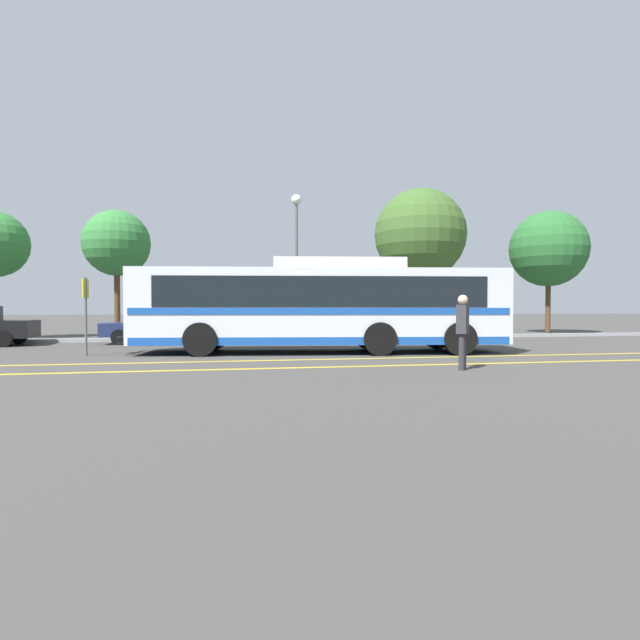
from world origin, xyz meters
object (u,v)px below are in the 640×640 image
object	(u,v)px
tree_2	(117,244)
street_lamp	(296,237)
parked_car_2	(298,325)
tree_1	(420,235)
transit_bus	(321,305)
tree_3	(549,249)
pedestrian_0	(463,327)
bus_stop_sign	(86,306)
parked_car_1	(157,326)

from	to	relation	value
tree_2	street_lamp	bearing A→B (deg)	-17.15
parked_car_2	tree_1	size ratio (longest dim) A/B	0.53
parked_car_2	street_lamp	xyz separation A→B (m)	(0.32, 2.49, 4.07)
transit_bus	tree_3	bearing A→B (deg)	-49.20
pedestrian_0	tree_2	bearing A→B (deg)	-108.58
bus_stop_sign	street_lamp	bearing A→B (deg)	-36.33
parked_car_1	street_lamp	xyz separation A→B (m)	(6.02, 2.19, 4.07)
transit_bus	tree_1	world-z (taller)	tree_1
parked_car_1	tree_1	world-z (taller)	tree_1
pedestrian_0	street_lamp	xyz separation A→B (m)	(-2.00, 12.72, 3.79)
tree_1	tree_2	world-z (taller)	tree_1
tree_2	bus_stop_sign	bearing A→B (deg)	-83.60
pedestrian_0	bus_stop_sign	size ratio (longest dim) A/B	0.74
transit_bus	parked_car_1	world-z (taller)	transit_bus
transit_bus	tree_3	world-z (taller)	tree_3
tree_2	parked_car_2	bearing A→B (deg)	-32.01
parked_car_2	tree_3	distance (m)	16.28
street_lamp	tree_3	world-z (taller)	tree_3
tree_3	tree_2	bearing A→B (deg)	178.72
tree_1	tree_2	distance (m)	15.67
parked_car_2	bus_stop_sign	xyz separation A→B (m)	(-7.05, -5.05, 0.77)
pedestrian_0	tree_2	distance (m)	18.94
parked_car_1	pedestrian_0	xyz separation A→B (m)	(8.02, -10.53, 0.27)
parked_car_2	parked_car_1	bearing A→B (deg)	-89.84
parked_car_1	tree_2	xyz separation A→B (m)	(-2.49, 4.82, 3.88)
pedestrian_0	tree_2	xyz separation A→B (m)	(-10.50, 15.34, 3.61)
street_lamp	parked_car_2	bearing A→B (deg)	-97.30
parked_car_1	tree_1	xyz separation A→B (m)	(13.16, 4.59, 4.72)
parked_car_1	tree_2	size ratio (longest dim) A/B	0.67
transit_bus	pedestrian_0	size ratio (longest dim) A/B	7.01
bus_stop_sign	tree_2	xyz separation A→B (m)	(-1.14, 10.17, 3.11)
tree_1	parked_car_2	bearing A→B (deg)	-146.73
parked_car_1	tree_2	bearing A→B (deg)	29.32
parked_car_1	tree_2	distance (m)	6.67
tree_1	tree_2	size ratio (longest dim) A/B	1.27
pedestrian_0	tree_2	size ratio (longest dim) A/B	0.28
pedestrian_0	tree_1	bearing A→B (deg)	-161.77
bus_stop_sign	street_lamp	world-z (taller)	street_lamp
parked_car_1	parked_car_2	size ratio (longest dim) A/B	0.99
bus_stop_sign	street_lamp	size ratio (longest dim) A/B	0.34
street_lamp	tree_3	xyz separation A→B (m)	(14.75, 2.10, 0.02)
bus_stop_sign	street_lamp	xyz separation A→B (m)	(7.37, 7.55, 3.30)
parked_car_1	tree_1	distance (m)	14.72
tree_1	tree_3	distance (m)	7.64
transit_bus	parked_car_2	xyz separation A→B (m)	(0.01, 5.13, -0.81)
parked_car_1	bus_stop_sign	world-z (taller)	bus_stop_sign
parked_car_1	street_lamp	world-z (taller)	street_lamp
bus_stop_sign	tree_1	xyz separation A→B (m)	(14.51, 9.95, 3.95)
parked_car_2	pedestrian_0	xyz separation A→B (m)	(2.32, -10.22, 0.28)
transit_bus	bus_stop_sign	bearing A→B (deg)	97.36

